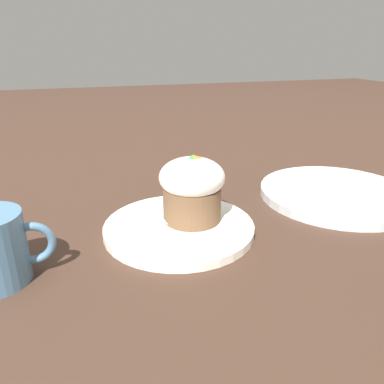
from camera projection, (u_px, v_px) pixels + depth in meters
The scene contains 5 objects.
ground_plane at pixel (179, 231), 0.56m from camera, with size 4.00×4.00×0.00m, color #3D281E.
dessert_plate at pixel (179, 228), 0.56m from camera, with size 0.22×0.22×0.01m.
carrot_cake at pixel (192, 188), 0.55m from camera, with size 0.10×0.10×0.10m.
spoon at pixel (172, 220), 0.56m from camera, with size 0.12×0.04×0.01m.
side_plate at pixel (337, 193), 0.68m from camera, with size 0.27×0.27×0.02m.
Camera 1 is at (-0.13, -0.48, 0.26)m, focal length 35.00 mm.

